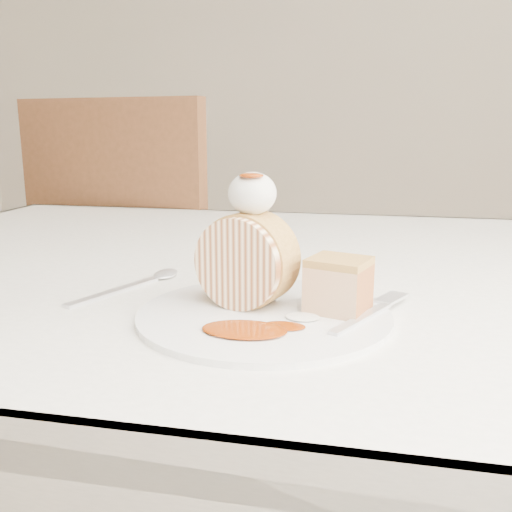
# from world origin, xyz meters

# --- Properties ---
(table) EXTENTS (1.40, 0.90, 0.75)m
(table) POSITION_xyz_m (0.00, 0.20, 0.66)
(table) COLOR white
(table) RESTS_ON ground
(chair_far) EXTENTS (0.53, 0.53, 0.99)m
(chair_far) POSITION_xyz_m (-0.50, 0.81, 0.57)
(chair_far) COLOR brown
(chair_far) RESTS_ON ground
(plate) EXTENTS (0.30, 0.30, 0.01)m
(plate) POSITION_xyz_m (-0.02, -0.03, 0.75)
(plate) COLOR white
(plate) RESTS_ON table
(roulade_slice) EXTENTS (0.10, 0.07, 0.09)m
(roulade_slice) POSITION_xyz_m (-0.04, -0.01, 0.80)
(roulade_slice) COLOR #FFE0B1
(roulade_slice) RESTS_ON plate
(cake_chunk) EXTENTS (0.07, 0.06, 0.04)m
(cake_chunk) POSITION_xyz_m (0.05, -0.01, 0.78)
(cake_chunk) COLOR #B28343
(cake_chunk) RESTS_ON plate
(whipped_cream) EXTENTS (0.05, 0.05, 0.04)m
(whipped_cream) POSITION_xyz_m (-0.03, -0.01, 0.87)
(whipped_cream) COLOR white
(whipped_cream) RESTS_ON roulade_slice
(caramel_drizzle) EXTENTS (0.02, 0.02, 0.01)m
(caramel_drizzle) POSITION_xyz_m (-0.03, -0.02, 0.89)
(caramel_drizzle) COLOR #7F2A05
(caramel_drizzle) RESTS_ON whipped_cream
(caramel_pool) EXTENTS (0.09, 0.07, 0.00)m
(caramel_pool) POSITION_xyz_m (-0.02, -0.09, 0.76)
(caramel_pool) COLOR #7F2A05
(caramel_pool) RESTS_ON plate
(fork) EXTENTS (0.08, 0.14, 0.00)m
(fork) POSITION_xyz_m (0.08, -0.03, 0.76)
(fork) COLOR silver
(fork) RESTS_ON plate
(spoon) EXTENTS (0.08, 0.16, 0.00)m
(spoon) POSITION_xyz_m (-0.19, 0.02, 0.75)
(spoon) COLOR silver
(spoon) RESTS_ON table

